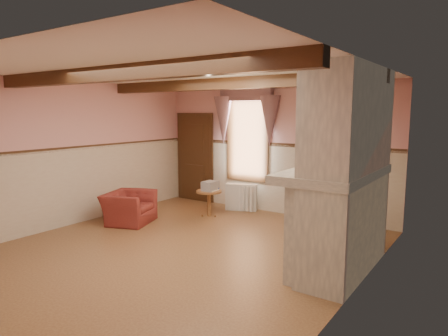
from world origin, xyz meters
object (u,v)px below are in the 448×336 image
Objects in this scene: mantel_clock at (347,158)px; oil_lamp at (340,158)px; bowl at (331,167)px; side_table at (209,203)px; radiator at (241,197)px; armchair at (129,207)px.

oil_lamp is (0.00, -0.29, 0.04)m from mantel_clock.
bowl is at bearing -90.00° from mantel_clock.
radiator reaches higher than side_table.
oil_lamp is (3.14, -1.07, 1.29)m from side_table.
mantel_clock reaches higher than bowl.
side_table is 0.86m from radiator.
side_table is at bearing 161.11° from oil_lamp.
mantel_clock reaches higher than radiator.
oil_lamp is at bearing -90.00° from mantel_clock.
radiator is 1.94× the size of bowl.
side_table is 3.65m from bowl.
armchair reaches higher than radiator.
bowl is at bearing -90.00° from oil_lamp.
side_table is 1.52× the size of bowl.
side_table is (1.00, 1.33, -0.03)m from armchair.
side_table is at bearing 155.41° from bowl.
radiator is 2.50× the size of oil_lamp.
bowl reaches higher than radiator.
mantel_clock is (3.14, -0.78, 1.25)m from side_table.
side_table is at bearing 166.02° from mantel_clock.
side_table is at bearing -57.21° from armchair.
armchair is at bearing 178.51° from bowl.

